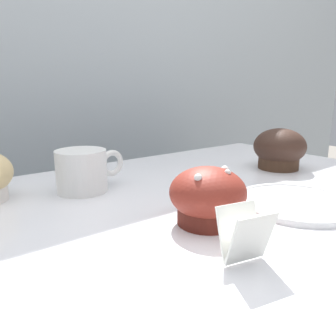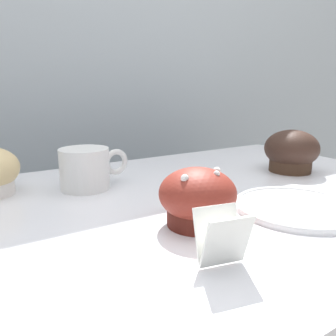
{
  "view_description": "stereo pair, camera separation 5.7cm",
  "coord_description": "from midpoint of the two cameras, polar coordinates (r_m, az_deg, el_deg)",
  "views": [
    {
      "loc": [
        -0.36,
        -0.4,
        1.09
      ],
      "look_at": [
        -0.02,
        0.04,
        0.95
      ],
      "focal_mm": 35.0,
      "sensor_mm": 36.0,
      "label": 1
    },
    {
      "loc": [
        -0.32,
        -0.44,
        1.09
      ],
      "look_at": [
        -0.02,
        0.04,
        0.95
      ],
      "focal_mm": 35.0,
      "sensor_mm": 36.0,
      "label": 2
    }
  ],
  "objects": [
    {
      "name": "serving_plate",
      "position": [
        0.55,
        18.76,
        -5.7
      ],
      "size": [
        0.19,
        0.19,
        0.01
      ],
      "color": "white",
      "rests_on": "display_counter"
    },
    {
      "name": "coffee_cup",
      "position": [
        0.61,
        -17.23,
        -0.28
      ],
      "size": [
        0.14,
        0.09,
        0.08
      ],
      "color": "white",
      "rests_on": "display_counter"
    },
    {
      "name": "price_card",
      "position": [
        0.35,
        8.69,
        -11.52
      ],
      "size": [
        0.06,
        0.05,
        0.06
      ],
      "color": "white",
      "rests_on": "display_counter"
    },
    {
      "name": "muffin_front_center",
      "position": [
        0.44,
        3.26,
        -5.07
      ],
      "size": [
        0.1,
        0.1,
        0.08
      ],
      "color": "#511B14",
      "rests_on": "display_counter"
    },
    {
      "name": "muffin_back_left",
      "position": [
        0.78,
        16.88,
        3.1
      ],
      "size": [
        0.12,
        0.12,
        0.09
      ],
      "color": "#3F291C",
      "rests_on": "display_counter"
    },
    {
      "name": "wall_back",
      "position": [
        1.09,
        -18.87,
        3.11
      ],
      "size": [
        3.2,
        0.1,
        1.8
      ],
      "primitive_type": "cube",
      "color": "#A8B2B7",
      "rests_on": "ground"
    }
  ]
}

